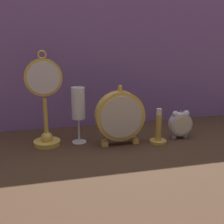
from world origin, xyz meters
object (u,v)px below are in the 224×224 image
Objects in this scene: brass_candlestick at (158,132)px; pocket_watch_on_stand at (45,104)px; alarm_clock_twin_bell at (180,123)px; champagne_flute at (78,107)px; mantel_clock_silver at (120,116)px.

pocket_watch_on_stand is at bearing 168.88° from brass_candlestick.
brass_candlestick is (-0.10, -0.03, -0.02)m from alarm_clock_twin_bell.
alarm_clock_twin_bell is at bearing -7.30° from champagne_flute.
pocket_watch_on_stand reaches higher than brass_candlestick.
champagne_flute is at bearing 172.70° from alarm_clock_twin_bell.
mantel_clock_silver is (-0.23, -0.01, 0.04)m from alarm_clock_twin_bell.
pocket_watch_on_stand reaches higher than champagne_flute.
mantel_clock_silver is at bearing 171.61° from brass_candlestick.
mantel_clock_silver reaches higher than brass_candlestick.
mantel_clock_silver is at bearing -21.94° from champagne_flute.
pocket_watch_on_stand is at bearing 174.30° from alarm_clock_twin_bell.
champagne_flute is (0.11, -0.00, -0.02)m from pocket_watch_on_stand.
pocket_watch_on_stand is at bearing 179.55° from champagne_flute.
pocket_watch_on_stand reaches higher than mantel_clock_silver.
alarm_clock_twin_bell is 0.38m from champagne_flute.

